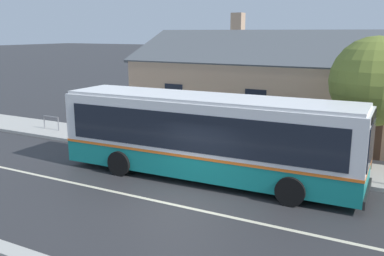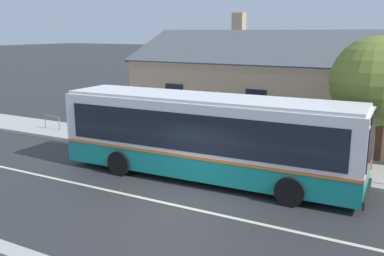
{
  "view_description": "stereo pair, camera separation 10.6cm",
  "coord_description": "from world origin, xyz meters",
  "views": [
    {
      "loc": [
        6.61,
        -11.39,
        5.61
      ],
      "look_at": [
        -1.54,
        3.79,
        1.72
      ],
      "focal_mm": 40.0,
      "sensor_mm": 36.0,
      "label": 1
    },
    {
      "loc": [
        6.71,
        -11.34,
        5.61
      ],
      "look_at": [
        -1.54,
        3.79,
        1.72
      ],
      "focal_mm": 40.0,
      "sensor_mm": 36.0,
      "label": 2
    }
  ],
  "objects": [
    {
      "name": "lane_divider_stripe",
      "position": [
        0.0,
        0.0,
        0.0
      ],
      "size": [
        60.0,
        0.16,
        0.01
      ],
      "primitive_type": "cube",
      "color": "beige",
      "rests_on": "ground"
    },
    {
      "name": "bike_rack",
      "position": [
        -11.72,
        5.77,
        0.68
      ],
      "size": [
        1.16,
        0.06,
        0.78
      ],
      "color": "slate",
      "rests_on": "sidewalk_far"
    },
    {
      "name": "sidewalk_far",
      "position": [
        0.0,
        6.0,
        0.07
      ],
      "size": [
        60.0,
        3.0,
        0.15
      ],
      "primitive_type": "cube",
      "color": "#ADAAA3",
      "rests_on": "ground"
    },
    {
      "name": "transit_bus",
      "position": [
        -0.42,
        2.9,
        1.74
      ],
      "size": [
        11.83,
        3.01,
        3.24
      ],
      "color": "#147F7A",
      "rests_on": "ground"
    },
    {
      "name": "street_tree_primary",
      "position": [
        5.1,
        6.64,
        3.62
      ],
      "size": [
        3.51,
        3.51,
        5.47
      ],
      "color": "#4C3828",
      "rests_on": "ground"
    },
    {
      "name": "bench_by_building",
      "position": [
        -8.28,
        5.93,
        0.57
      ],
      "size": [
        1.73,
        0.51,
        0.94
      ],
      "color": "brown",
      "rests_on": "sidewalk_far"
    },
    {
      "name": "ground_plane",
      "position": [
        0.0,
        0.0,
        0.0
      ],
      "size": [
        300.0,
        300.0,
        0.0
      ],
      "primitive_type": "plane",
      "color": "#2D2D30"
    },
    {
      "name": "community_building",
      "position": [
        1.8,
        13.07,
        2.09
      ],
      "size": [
        20.89,
        8.9,
        6.74
      ],
      "color": "tan",
      "rests_on": "ground"
    },
    {
      "name": "bench_down_street",
      "position": [
        -4.39,
        5.85,
        0.56
      ],
      "size": [
        1.51,
        0.51,
        0.94
      ],
      "color": "brown",
      "rests_on": "sidewalk_far"
    }
  ]
}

